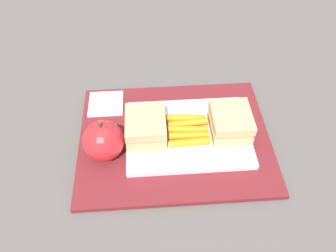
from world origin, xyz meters
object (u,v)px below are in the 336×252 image
object	(u,v)px
carrot_sticks_bundle	(188,130)
paper_napkin	(106,104)
sandwich_half_left	(230,122)
apple	(103,141)
food_tray	(188,134)
sandwich_half_right	(146,126)

from	to	relation	value
carrot_sticks_bundle	paper_napkin	bearing A→B (deg)	-30.96
sandwich_half_left	apple	distance (m)	0.23
food_tray	paper_napkin	distance (m)	0.19
carrot_sticks_bundle	sandwich_half_left	bearing A→B (deg)	-179.87
sandwich_half_right	carrot_sticks_bundle	distance (m)	0.08
sandwich_half_right	apple	bearing A→B (deg)	21.62
food_tray	carrot_sticks_bundle	xyz separation A→B (m)	(0.00, 0.00, 0.01)
sandwich_half_left	paper_napkin	distance (m)	0.26
sandwich_half_left	sandwich_half_right	xyz separation A→B (m)	(0.16, 0.00, 0.00)
food_tray	paper_napkin	size ratio (longest dim) A/B	3.29
food_tray	apple	bearing A→B (deg)	10.97
carrot_sticks_bundle	food_tray	bearing A→B (deg)	-153.10
food_tray	sandwich_half_left	xyz separation A→B (m)	(-0.08, 0.00, 0.03)
sandwich_half_left	paper_napkin	bearing A→B (deg)	-21.89
sandwich_half_left	apple	world-z (taller)	apple
carrot_sticks_bundle	paper_napkin	xyz separation A→B (m)	(0.16, -0.10, -0.02)
apple	sandwich_half_right	bearing A→B (deg)	-158.38
food_tray	paper_napkin	xyz separation A→B (m)	(0.16, -0.10, -0.00)
paper_napkin	sandwich_half_left	bearing A→B (deg)	158.11
carrot_sticks_bundle	paper_napkin	world-z (taller)	carrot_sticks_bundle
sandwich_half_left	carrot_sticks_bundle	xyz separation A→B (m)	(0.08, 0.00, -0.02)
sandwich_half_right	carrot_sticks_bundle	xyz separation A→B (m)	(-0.08, 0.00, -0.02)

